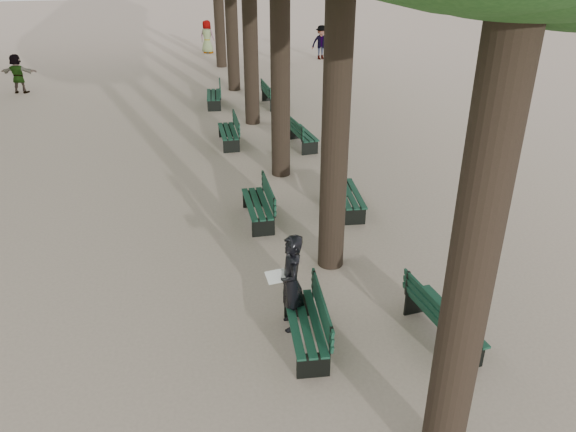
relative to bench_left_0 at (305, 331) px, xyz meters
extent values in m
plane|color=tan|center=(-0.37, -0.62, -0.27)|extent=(120.00, 120.00, 0.00)
cylinder|color=#33261C|center=(1.13, -2.62, 3.48)|extent=(0.52, 0.52, 7.50)
cylinder|color=#33261C|center=(1.13, 2.38, 3.48)|extent=(0.52, 0.52, 7.50)
cylinder|color=#33261C|center=(1.13, 7.38, 3.48)|extent=(0.52, 0.52, 7.50)
cylinder|color=#33261C|center=(1.13, 12.38, 3.48)|extent=(0.52, 0.52, 7.50)
cube|color=black|center=(-0.02, 0.00, -0.05)|extent=(0.68, 1.84, 0.45)
cube|color=#0D2F22|center=(-0.02, 0.00, 0.18)|extent=(0.70, 1.84, 0.04)
cube|color=#0D2F22|center=(0.26, -0.02, 0.45)|extent=(0.20, 1.80, 0.40)
cube|color=black|center=(-0.02, 4.64, -0.05)|extent=(0.55, 1.81, 0.45)
cube|color=#0D2F22|center=(-0.02, 4.64, 0.18)|extent=(0.57, 1.81, 0.04)
cube|color=#0D2F22|center=(0.26, 4.63, 0.45)|extent=(0.07, 1.80, 0.40)
cube|color=black|center=(-0.02, 10.23, -0.05)|extent=(0.56, 1.81, 0.45)
cube|color=#0D2F22|center=(-0.02, 10.23, 0.18)|extent=(0.58, 1.81, 0.04)
cube|color=#0D2F22|center=(0.26, 10.23, 0.45)|extent=(0.08, 1.80, 0.40)
cube|color=black|center=(-0.02, 14.97, -0.05)|extent=(0.69, 1.84, 0.45)
cube|color=#0D2F22|center=(-0.02, 14.97, 0.18)|extent=(0.71, 1.84, 0.04)
cube|color=#0D2F22|center=(0.26, 14.94, 0.45)|extent=(0.21, 1.80, 0.40)
cube|color=black|center=(2.28, -0.36, -0.05)|extent=(0.70, 1.84, 0.45)
cube|color=#0D2F22|center=(2.28, -0.36, 0.18)|extent=(0.72, 1.85, 0.04)
cube|color=#0D2F22|center=(2.01, -0.38, 0.45)|extent=(0.22, 1.79, 0.40)
cube|color=black|center=(2.28, 4.72, -0.05)|extent=(0.71, 1.85, 0.45)
cube|color=#0D2F22|center=(2.28, 4.72, 0.18)|extent=(0.73, 1.85, 0.04)
cube|color=#0D2F22|center=(2.01, 4.75, 0.45)|extent=(0.23, 1.79, 0.40)
cube|color=black|center=(2.28, 9.53, -0.05)|extent=(0.68, 1.84, 0.45)
cube|color=#0D2F22|center=(2.28, 9.53, 0.18)|extent=(0.70, 1.84, 0.04)
cube|color=#0D2F22|center=(2.00, 9.50, 0.45)|extent=(0.21, 1.80, 0.40)
cube|color=black|center=(2.28, 14.45, -0.05)|extent=(0.56, 1.81, 0.45)
cube|color=#0D2F22|center=(2.28, 14.45, 0.18)|extent=(0.58, 1.81, 0.04)
cube|color=#0D2F22|center=(2.00, 14.45, 0.45)|extent=(0.08, 1.80, 0.40)
imported|color=black|center=(-0.12, 0.53, 0.61)|extent=(0.40, 0.73, 1.77)
cube|color=white|center=(-0.37, 0.53, 0.78)|extent=(0.37, 0.29, 0.12)
imported|color=#262628|center=(4.53, 22.43, 0.60)|extent=(0.52, 1.07, 1.74)
imported|color=#262628|center=(0.79, 26.29, 0.64)|extent=(0.94, 0.80, 1.82)
imported|color=#262628|center=(6.69, 23.16, 0.62)|extent=(1.19, 0.53, 1.78)
imported|color=#262628|center=(-7.94, 18.86, 0.55)|extent=(1.56, 0.72, 1.65)
camera|label=1|loc=(-1.88, -7.16, 5.83)|focal=35.00mm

